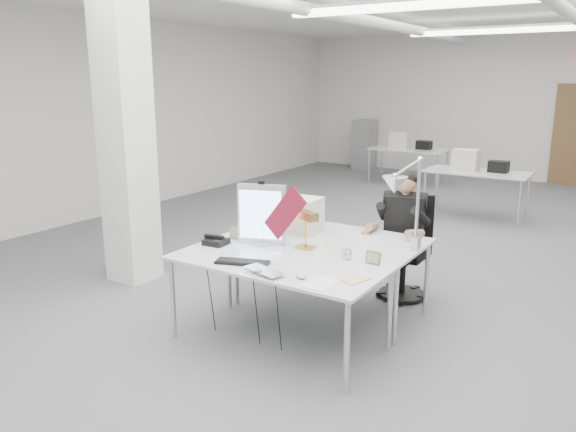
# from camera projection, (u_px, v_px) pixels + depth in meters

# --- Properties ---
(room_shell) EXTENTS (10.04, 14.04, 3.24)m
(room_shell) POSITION_uv_depth(u_px,v_px,m) (405.00, 124.00, 6.54)
(room_shell) COLOR #58585B
(room_shell) RESTS_ON ground
(desk_main) EXTENTS (1.80, 0.90, 0.02)m
(desk_main) POSITION_uv_depth(u_px,v_px,m) (278.00, 262.00, 4.64)
(desk_main) COLOR silver
(desk_main) RESTS_ON room_shell
(desk_second) EXTENTS (1.80, 0.90, 0.02)m
(desk_second) POSITION_uv_depth(u_px,v_px,m) (330.00, 237.00, 5.38)
(desk_second) COLOR silver
(desk_second) RESTS_ON room_shell
(bg_desk_a) EXTENTS (1.60, 0.80, 0.02)m
(bg_desk_a) POSITION_uv_depth(u_px,v_px,m) (477.00, 172.00, 9.03)
(bg_desk_a) COLOR silver
(bg_desk_a) RESTS_ON room_shell
(bg_desk_b) EXTENTS (1.60, 0.80, 0.02)m
(bg_desk_b) POSITION_uv_depth(u_px,v_px,m) (408.00, 149.00, 11.88)
(bg_desk_b) COLOR silver
(bg_desk_b) RESTS_ON room_shell
(filing_cabinet) EXTENTS (0.45, 0.55, 1.20)m
(filing_cabinet) POSITION_uv_depth(u_px,v_px,m) (364.00, 144.00, 13.99)
(filing_cabinet) COLOR gray
(filing_cabinet) RESTS_ON room_shell
(office_chair) EXTENTS (0.60, 0.60, 1.01)m
(office_chair) POSITION_uv_depth(u_px,v_px,m) (404.00, 251.00, 5.73)
(office_chair) COLOR black
(office_chair) RESTS_ON room_shell
(seated_person) EXTENTS (0.66, 0.76, 0.97)m
(seated_person) POSITION_uv_depth(u_px,v_px,m) (404.00, 214.00, 5.60)
(seated_person) COLOR black
(seated_person) RESTS_ON office_chair
(monitor) EXTENTS (0.43, 0.19, 0.55)m
(monitor) POSITION_uv_depth(u_px,v_px,m) (262.00, 214.00, 5.04)
(monitor) COLOR silver
(monitor) RESTS_ON desk_main
(pennant) EXTENTS (0.47, 0.07, 0.51)m
(pennant) POSITION_uv_depth(u_px,v_px,m) (285.00, 213.00, 4.86)
(pennant) COLOR maroon
(pennant) RESTS_ON monitor
(keyboard) EXTENTS (0.46, 0.28, 0.02)m
(keyboard) POSITION_uv_depth(u_px,v_px,m) (242.00, 262.00, 4.57)
(keyboard) COLOR black
(keyboard) RESTS_ON desk_main
(laptop) EXTENTS (0.41, 0.32, 0.03)m
(laptop) POSITION_uv_depth(u_px,v_px,m) (259.00, 273.00, 4.30)
(laptop) COLOR #BBBBC0
(laptop) RESTS_ON desk_main
(mouse) EXTENTS (0.09, 0.07, 0.04)m
(mouse) POSITION_uv_depth(u_px,v_px,m) (301.00, 276.00, 4.22)
(mouse) COLOR #BABABF
(mouse) RESTS_ON desk_main
(bankers_lamp) EXTENTS (0.29, 0.21, 0.31)m
(bankers_lamp) POSITION_uv_depth(u_px,v_px,m) (306.00, 232.00, 4.94)
(bankers_lamp) COLOR #D08941
(bankers_lamp) RESTS_ON desk_main
(desk_phone) EXTENTS (0.21, 0.19, 0.05)m
(desk_phone) POSITION_uv_depth(u_px,v_px,m) (216.00, 242.00, 5.08)
(desk_phone) COLOR black
(desk_phone) RESTS_ON desk_main
(picture_frame_left) EXTENTS (0.15, 0.04, 0.12)m
(picture_frame_left) POSITION_uv_depth(u_px,v_px,m) (236.00, 233.00, 5.24)
(picture_frame_left) COLOR #B77F4F
(picture_frame_left) RESTS_ON desk_main
(picture_frame_right) EXTENTS (0.14, 0.05, 0.11)m
(picture_frame_right) POSITION_uv_depth(u_px,v_px,m) (373.00, 258.00, 4.55)
(picture_frame_right) COLOR olive
(picture_frame_right) RESTS_ON desk_main
(desk_clock) EXTENTS (0.10, 0.04, 0.09)m
(desk_clock) POSITION_uv_depth(u_px,v_px,m) (347.00, 253.00, 4.66)
(desk_clock) COLOR #A3A4A8
(desk_clock) RESTS_ON desk_main
(paper_stack_a) EXTENTS (0.21, 0.29, 0.01)m
(paper_stack_a) POSITION_uv_depth(u_px,v_px,m) (322.00, 283.00, 4.12)
(paper_stack_a) COLOR white
(paper_stack_a) RESTS_ON desk_main
(paper_stack_b) EXTENTS (0.22, 0.26, 0.01)m
(paper_stack_b) POSITION_uv_depth(u_px,v_px,m) (354.00, 279.00, 4.21)
(paper_stack_b) COLOR #D4B97E
(paper_stack_b) RESTS_ON desk_main
(paper_stack_c) EXTENTS (0.25, 0.25, 0.01)m
(paper_stack_c) POSITION_uv_depth(u_px,v_px,m) (358.00, 274.00, 4.32)
(paper_stack_c) COLOR beige
(paper_stack_c) RESTS_ON desk_main
(beige_monitor) EXTENTS (0.38, 0.36, 0.34)m
(beige_monitor) POSITION_uv_depth(u_px,v_px,m) (301.00, 215.00, 5.48)
(beige_monitor) COLOR beige
(beige_monitor) RESTS_ON desk_second
(architect_lamp) EXTENTS (0.33, 0.65, 0.80)m
(architect_lamp) POSITION_uv_depth(u_px,v_px,m) (407.00, 211.00, 4.62)
(architect_lamp) COLOR silver
(architect_lamp) RESTS_ON desk_second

